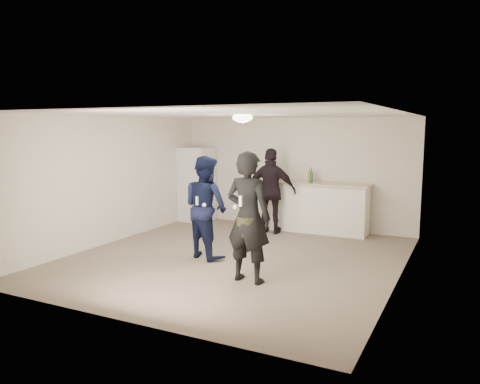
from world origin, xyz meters
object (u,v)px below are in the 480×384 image
at_px(fridge, 196,184).
at_px(man, 206,207).
at_px(shaker, 281,177).
at_px(spectator, 271,191).
at_px(woman, 248,217).
at_px(counter, 308,208).

relative_size(fridge, man, 1.00).
xyz_separation_m(shaker, spectator, (0.03, -0.62, -0.25)).
distance_m(shaker, man, 2.90).
relative_size(woman, spectator, 1.05).
height_order(counter, spectator, spectator).
distance_m(counter, man, 3.00).
bearing_deg(woman, spectator, -68.71).
bearing_deg(counter, woman, -85.36).
distance_m(fridge, spectator, 2.26).
bearing_deg(counter, fridge, -178.59).
relative_size(shaker, woman, 0.09).
bearing_deg(woman, shaker, -70.91).
distance_m(man, spectator, 2.27).
relative_size(counter, man, 1.45).
bearing_deg(woman, fridge, -44.59).
distance_m(counter, fridge, 2.86).
bearing_deg(shaker, counter, -3.84).
bearing_deg(shaker, woman, -75.48).
xyz_separation_m(shaker, woman, (0.97, -3.74, -0.20)).
relative_size(shaker, man, 0.09).
xyz_separation_m(fridge, woman, (3.14, -3.63, 0.07)).
height_order(counter, woman, woman).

